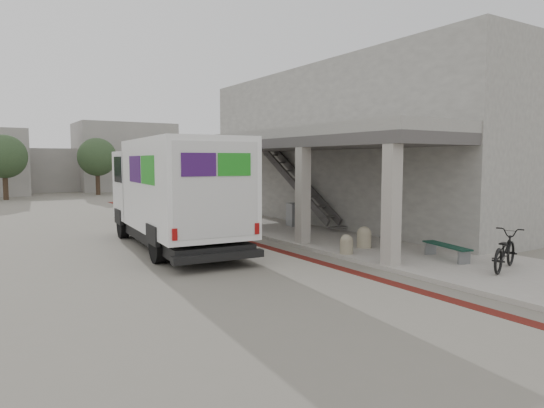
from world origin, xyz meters
TOP-DOWN VIEW (x-y plane):
  - ground at (0.00, 0.00)m, footprint 120.00×120.00m
  - bike_lane_stripe at (1.00, 2.00)m, footprint 0.35×40.00m
  - sidewalk at (4.00, 0.00)m, footprint 4.40×28.00m
  - transit_building at (6.83, 4.50)m, footprint 7.60×17.00m
  - distant_backdrop at (-2.84, 35.89)m, footprint 28.00×10.00m
  - tree_left at (-5.00, 28.00)m, footprint 3.20×3.20m
  - tree_mid at (2.00, 30.00)m, footprint 3.20×3.20m
  - tree_right at (10.00, 29.00)m, footprint 3.20×3.20m
  - fedex_truck at (-1.59, 2.66)m, footprint 3.19×8.49m
  - bench at (3.97, -3.83)m, footprint 0.76×1.76m
  - bollard_near at (3.27, -1.24)m, footprint 0.45×0.45m
  - bollard_far at (2.10, -1.73)m, footprint 0.39×0.39m
  - utility_cabinet at (4.30, 4.20)m, footprint 0.51×0.63m
  - bicycle_black at (4.07, -5.50)m, footprint 2.05×1.29m

SIDE VIEW (x-z plane):
  - ground at x=0.00m, z-range 0.00..0.00m
  - bike_lane_stripe at x=1.00m, z-range 0.00..0.01m
  - sidewalk at x=4.00m, z-range 0.00..0.12m
  - bench at x=3.97m, z-range 0.21..0.61m
  - bollard_far at x=2.10m, z-range 0.12..0.70m
  - bollard_near at x=3.27m, z-range 0.12..0.80m
  - utility_cabinet at x=4.30m, z-range 0.12..1.09m
  - bicycle_black at x=4.07m, z-range 0.12..1.14m
  - fedex_truck at x=-1.59m, z-range 0.12..3.67m
  - distant_backdrop at x=-2.84m, z-range -0.55..5.95m
  - tree_left at x=-5.00m, z-range 0.78..5.58m
  - tree_mid at x=2.00m, z-range 0.78..5.58m
  - tree_right at x=10.00m, z-range 0.78..5.58m
  - transit_building at x=6.83m, z-range -0.10..6.90m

